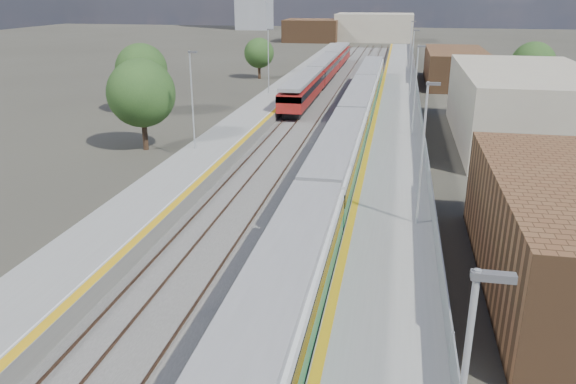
% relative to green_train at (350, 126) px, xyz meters
% --- Properties ---
extents(ground, '(320.00, 320.00, 0.00)m').
position_rel_green_train_xyz_m(ground, '(-1.50, 10.63, -2.16)').
color(ground, '#47443A').
rests_on(ground, ground).
extents(ballast_bed, '(10.50, 155.00, 0.06)m').
position_rel_green_train_xyz_m(ballast_bed, '(-3.75, 13.13, -2.13)').
color(ballast_bed, '#565451').
rests_on(ballast_bed, ground).
extents(tracks, '(8.96, 160.00, 0.17)m').
position_rel_green_train_xyz_m(tracks, '(-3.15, 14.80, -2.05)').
color(tracks, '#4C3323').
rests_on(tracks, ground).
extents(platform_right, '(4.70, 155.00, 8.52)m').
position_rel_green_train_xyz_m(platform_right, '(3.78, 13.12, -1.62)').
color(platform_right, slate).
rests_on(platform_right, ground).
extents(platform_left, '(4.30, 155.00, 8.52)m').
position_rel_green_train_xyz_m(platform_left, '(-10.55, 13.12, -1.64)').
color(platform_left, slate).
rests_on(platform_left, ground).
extents(green_train, '(2.78, 77.50, 3.06)m').
position_rel_green_train_xyz_m(green_train, '(0.00, 0.00, 0.00)').
color(green_train, black).
rests_on(green_train, ground).
extents(red_train, '(2.67, 54.31, 3.38)m').
position_rel_green_train_xyz_m(red_train, '(-7.00, 36.15, -0.16)').
color(red_train, black).
rests_on(red_train, ground).
extents(tree_a, '(5.59, 5.59, 7.58)m').
position_rel_green_train_xyz_m(tree_a, '(-16.98, -2.97, 2.61)').
color(tree_a, '#382619').
rests_on(tree_a, ground).
extents(tree_b, '(5.53, 5.53, 7.49)m').
position_rel_green_train_xyz_m(tree_b, '(-23.54, 11.20, 2.56)').
color(tree_b, '#382619').
rests_on(tree_b, ground).
extents(tree_c, '(4.48, 4.48, 6.07)m').
position_rel_green_train_xyz_m(tree_c, '(-17.25, 38.45, 1.66)').
color(tree_c, '#382619').
rests_on(tree_c, ground).
extents(tree_d, '(5.21, 5.21, 7.06)m').
position_rel_green_train_xyz_m(tree_d, '(19.35, 26.84, 2.29)').
color(tree_d, '#382619').
rests_on(tree_d, ground).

